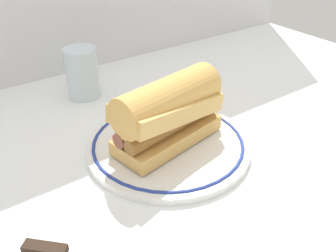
% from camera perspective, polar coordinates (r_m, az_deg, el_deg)
% --- Properties ---
extents(ground_plane, '(1.50, 1.50, 0.00)m').
position_cam_1_polar(ground_plane, '(0.62, -1.94, -4.60)').
color(ground_plane, white).
extents(plate, '(0.28, 0.28, 0.01)m').
position_cam_1_polar(plate, '(0.63, 0.00, -2.86)').
color(plate, white).
rests_on(plate, ground_plane).
extents(sausage_sandwich, '(0.20, 0.11, 0.12)m').
position_cam_1_polar(sausage_sandwich, '(0.60, 0.00, 2.37)').
color(sausage_sandwich, tan).
rests_on(sausage_sandwich, plate).
extents(drinking_glass, '(0.07, 0.07, 0.11)m').
position_cam_1_polar(drinking_glass, '(0.80, -13.22, 7.60)').
color(drinking_glass, silver).
rests_on(drinking_glass, ground_plane).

